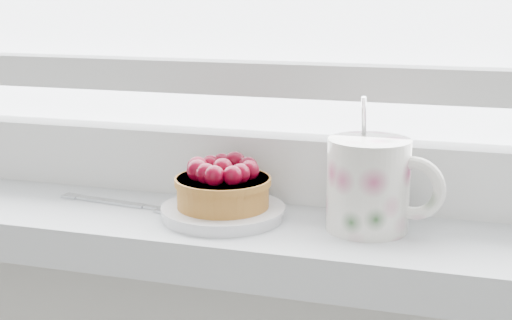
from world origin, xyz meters
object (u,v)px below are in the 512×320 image
at_px(raspberry_tart, 223,185).
at_px(floral_mug, 371,183).
at_px(saucer, 223,212).
at_px(fork, 132,205).

relative_size(raspberry_tart, floral_mug, 0.76).
distance_m(saucer, floral_mug, 0.15).
distance_m(saucer, fork, 0.11).
bearing_deg(floral_mug, raspberry_tart, -177.23).
bearing_deg(raspberry_tart, fork, 175.40).
xyz_separation_m(raspberry_tart, fork, (-0.11, 0.01, -0.03)).
bearing_deg(raspberry_tart, saucer, -37.64).
xyz_separation_m(saucer, fork, (-0.11, 0.01, -0.00)).
bearing_deg(fork, floral_mug, -0.32).
xyz_separation_m(saucer, raspberry_tart, (-0.00, 0.00, 0.03)).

